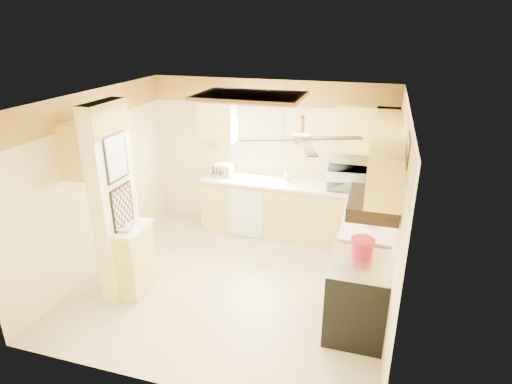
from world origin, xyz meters
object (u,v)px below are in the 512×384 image
(dutch_oven, at_px, (362,246))
(kettle, at_px, (369,220))
(bowl, at_px, (126,228))
(microwave, at_px, (347,179))
(stove, at_px, (357,297))

(dutch_oven, relative_size, kettle, 1.24)
(bowl, bearing_deg, kettle, 18.16)
(bowl, distance_m, kettle, 3.04)
(microwave, bearing_deg, dutch_oven, 97.17)
(stove, height_order, dutch_oven, dutch_oven)
(stove, distance_m, dutch_oven, 0.58)
(bowl, bearing_deg, stove, 1.78)
(dutch_oven, bearing_deg, stove, -90.47)
(microwave, xyz_separation_m, dutch_oven, (0.35, -1.91, -0.10))
(microwave, distance_m, kettle, 1.32)
(dutch_oven, bearing_deg, microwave, 100.53)
(stove, bearing_deg, kettle, 87.05)
(bowl, height_order, kettle, kettle)
(microwave, bearing_deg, kettle, 104.19)
(microwave, height_order, kettle, microwave)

